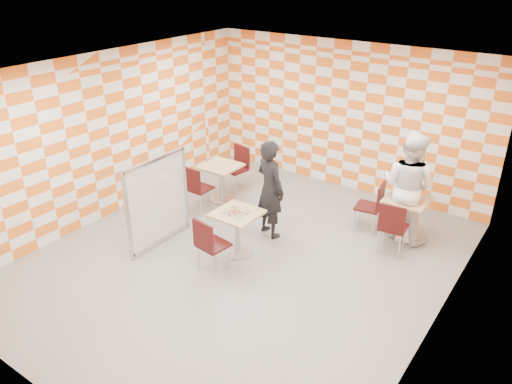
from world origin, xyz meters
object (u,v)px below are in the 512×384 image
chair_second_side (374,203)px  man_white (408,186)px  chair_empty_far (238,164)px  sport_bottle (400,188)px  second_table (406,211)px  man_dark (270,189)px  chair_second_front (392,224)px  main_table (237,226)px  partition (158,201)px  chair_empty_near (196,185)px  empty_table (221,177)px  soda_bottle (414,195)px  chair_main_front (209,242)px

chair_second_side → man_white: (0.51, 0.12, 0.41)m
chair_empty_far → sport_bottle: size_ratio=4.62×
second_table → man_dark: man_dark is taller
chair_second_front → main_table: bearing=-145.3°
chair_second_side → partition: (-2.76, -2.46, 0.25)m
sport_bottle → chair_second_side: bearing=-145.9°
main_table → chair_empty_near: (-1.52, 0.73, 0.04)m
chair_second_side → empty_table: bearing=-168.9°
chair_second_front → man_white: (-0.03, 0.66, 0.41)m
chair_empty_near → chair_empty_far: (0.02, 1.30, 0.00)m
partition → soda_bottle: 4.25m
man_white → main_table: bearing=55.7°
chair_main_front → soda_bottle: bearing=51.6°
main_table → soda_bottle: size_ratio=3.26×
chair_second_front → empty_table: bearing=-179.4°
main_table → chair_second_front: bearing=34.7°
chair_empty_near → chair_empty_far: size_ratio=1.00×
chair_second_side → man_white: man_white is taller
man_dark → man_white: bearing=-127.9°
main_table → sport_bottle: size_ratio=3.75×
chair_main_front → man_white: bearing=53.8°
chair_second_side → man_dark: 1.85m
chair_empty_near → man_dark: (1.61, 0.10, 0.32)m
main_table → sport_bottle: 2.89m
man_dark → chair_second_side: bearing=-122.3°
sport_bottle → second_table: bearing=-35.7°
chair_second_front → sport_bottle: sport_bottle is taller
chair_second_front → chair_empty_far: size_ratio=1.00×
soda_bottle → chair_main_front: bearing=-128.4°
second_table → man_white: 0.45m
man_dark → man_white: (1.94, 1.26, 0.09)m
second_table → partition: bearing=-142.4°
chair_second_side → partition: 3.71m
main_table → sport_bottle: (1.85, 2.20, 0.33)m
chair_second_side → chair_empty_far: 3.01m
chair_second_front → chair_second_side: 0.77m
main_table → partition: partition is taller
second_table → chair_empty_far: size_ratio=0.81×
man_dark → man_white: man_white is taller
partition → sport_bottle: bearing=40.9°
chair_main_front → sport_bottle: sport_bottle is taller
soda_bottle → chair_second_front: bearing=-99.0°
empty_table → chair_empty_near: bearing=-96.8°
partition → soda_bottle: (3.41, 2.54, 0.06)m
chair_second_front → partition: size_ratio=0.60×
chair_second_side → sport_bottle: bearing=34.1°
chair_empty_near → soda_bottle: size_ratio=4.02×
main_table → chair_main_front: 0.69m
chair_empty_near → man_dark: size_ratio=0.53×
chair_empty_near → sport_bottle: sport_bottle is taller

